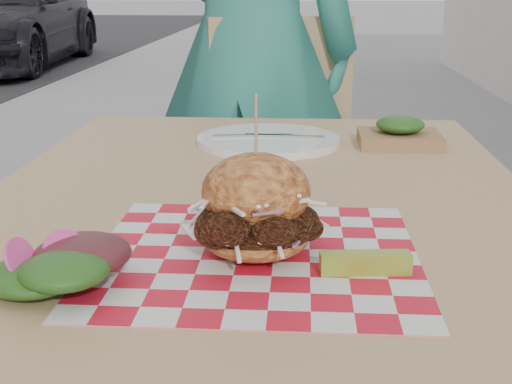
% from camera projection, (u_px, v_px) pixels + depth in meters
% --- Properties ---
extents(diner, '(0.69, 0.50, 1.73)m').
position_uv_depth(diner, '(249.00, 46.00, 2.04)').
color(diner, '#2D8376').
rests_on(diner, ground).
extents(car_dark, '(1.90, 4.20, 1.19)m').
position_uv_depth(car_dark, '(3.00, 18.00, 8.92)').
color(car_dark, black).
rests_on(car_dark, ground).
extents(patio_table, '(0.80, 1.20, 0.75)m').
position_uv_depth(patio_table, '(257.00, 246.00, 1.05)').
color(patio_table, tan).
rests_on(patio_table, ground).
extents(patio_chair, '(0.51, 0.52, 0.95)m').
position_uv_depth(patio_chair, '(270.00, 162.00, 2.03)').
color(patio_chair, tan).
rests_on(patio_chair, ground).
extents(paper_liner, '(0.36, 0.36, 0.00)m').
position_uv_depth(paper_liner, '(256.00, 255.00, 0.80)').
color(paper_liner, red).
rests_on(paper_liner, patio_table).
extents(sandwich, '(0.16, 0.16, 0.18)m').
position_uv_depth(sandwich, '(256.00, 212.00, 0.78)').
color(sandwich, '#D07C3A').
rests_on(sandwich, paper_liner).
extents(pickle_spear, '(0.10, 0.03, 0.02)m').
position_uv_depth(pickle_spear, '(365.00, 263.00, 0.74)').
color(pickle_spear, olive).
rests_on(pickle_spear, paper_liner).
extents(side_salad, '(0.13, 0.14, 0.05)m').
position_uv_depth(side_salad, '(45.00, 276.00, 0.71)').
color(side_salad, '#3F1419').
rests_on(side_salad, patio_table).
extents(place_setting, '(0.27, 0.27, 0.02)m').
position_uv_depth(place_setting, '(269.00, 140.00, 1.34)').
color(place_setting, white).
rests_on(place_setting, patio_table).
extents(kraft_tray, '(0.15, 0.12, 0.06)m').
position_uv_depth(kraft_tray, '(400.00, 134.00, 1.33)').
color(kraft_tray, olive).
rests_on(kraft_tray, patio_table).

